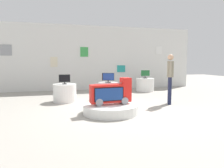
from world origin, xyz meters
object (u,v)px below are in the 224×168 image
(display_pedestal_left_rear, at_px, (108,91))
(shopper_browsing_near_truck, at_px, (170,75))
(display_pedestal_center_rear, at_px, (65,93))
(main_display_pedestal, at_px, (111,109))
(display_pedestal_right_rear, at_px, (145,85))
(tv_on_left_rear, at_px, (108,77))
(tv_on_right_rear, at_px, (145,74))
(novelty_firetruck_tv, at_px, (111,94))
(tv_on_center_rear, at_px, (65,79))

(display_pedestal_left_rear, height_order, shopper_browsing_near_truck, shopper_browsing_near_truck)
(display_pedestal_center_rear, distance_m, shopper_browsing_near_truck, 3.84)
(main_display_pedestal, xyz_separation_m, shopper_browsing_near_truck, (2.32, 0.75, 0.89))
(display_pedestal_right_rear, bearing_deg, main_display_pedestal, -125.51)
(shopper_browsing_near_truck, bearing_deg, tv_on_left_rear, 139.50)
(display_pedestal_right_rear, distance_m, tv_on_right_rear, 0.55)
(display_pedestal_center_rear, distance_m, display_pedestal_right_rear, 4.40)
(display_pedestal_right_rear, height_order, tv_on_right_rear, tv_on_right_rear)
(novelty_firetruck_tv, bearing_deg, main_display_pedestal, 167.59)
(novelty_firetruck_tv, relative_size, display_pedestal_left_rear, 1.55)
(display_pedestal_center_rear, height_order, shopper_browsing_near_truck, shopper_browsing_near_truck)
(display_pedestal_center_rear, xyz_separation_m, tv_on_right_rear, (4.01, 1.81, 0.55))
(main_display_pedestal, relative_size, novelty_firetruck_tv, 1.32)
(novelty_firetruck_tv, distance_m, display_pedestal_left_rear, 2.38)
(tv_on_center_rear, xyz_separation_m, shopper_browsing_near_truck, (3.52, -1.36, 0.17))
(tv_on_center_rear, distance_m, shopper_browsing_near_truck, 3.78)
(tv_on_left_rear, xyz_separation_m, shopper_browsing_near_truck, (1.83, -1.56, 0.17))
(display_pedestal_right_rear, xyz_separation_m, shopper_browsing_near_truck, (-0.48, -3.18, 0.69))
(novelty_firetruck_tv, distance_m, tv_on_center_rear, 2.46)
(display_pedestal_center_rear, relative_size, tv_on_right_rear, 1.67)
(tv_on_right_rear, xyz_separation_m, shopper_browsing_near_truck, (-0.48, -3.17, 0.14))
(display_pedestal_center_rear, xyz_separation_m, tv_on_center_rear, (0.00, -0.00, 0.52))
(main_display_pedestal, relative_size, tv_on_center_rear, 3.89)
(display_pedestal_left_rear, height_order, tv_on_left_rear, tv_on_left_rear)
(main_display_pedestal, distance_m, display_pedestal_right_rear, 4.83)
(display_pedestal_right_rear, distance_m, shopper_browsing_near_truck, 3.29)
(display_pedestal_center_rear, xyz_separation_m, display_pedestal_right_rear, (4.01, 1.82, 0.00))
(novelty_firetruck_tv, height_order, shopper_browsing_near_truck, shopper_browsing_near_truck)
(tv_on_left_rear, xyz_separation_m, tv_on_right_rear, (2.31, 1.62, 0.03))
(display_pedestal_center_rear, bearing_deg, tv_on_right_rear, 24.35)
(novelty_firetruck_tv, distance_m, shopper_browsing_near_truck, 2.46)
(novelty_firetruck_tv, bearing_deg, tv_on_center_rear, 120.16)
(display_pedestal_center_rear, bearing_deg, novelty_firetruck_tv, -59.88)
(main_display_pedestal, height_order, display_pedestal_center_rear, display_pedestal_center_rear)
(tv_on_center_rear, xyz_separation_m, tv_on_right_rear, (4.01, 1.82, 0.03))
(tv_on_center_rear, distance_m, tv_on_right_rear, 4.40)
(novelty_firetruck_tv, distance_m, display_pedestal_right_rear, 4.82)
(display_pedestal_right_rear, relative_size, tv_on_right_rear, 1.76)
(tv_on_right_rear, distance_m, shopper_browsing_near_truck, 3.21)
(tv_on_left_rear, bearing_deg, tv_on_right_rear, 34.98)
(tv_on_left_rear, relative_size, display_pedestal_center_rear, 0.56)
(main_display_pedestal, height_order, display_pedestal_right_rear, display_pedestal_right_rear)
(novelty_firetruck_tv, relative_size, tv_on_right_rear, 2.36)
(tv_on_left_rear, distance_m, tv_on_right_rear, 2.82)
(shopper_browsing_near_truck, bearing_deg, main_display_pedestal, -162.09)
(tv_on_left_rear, height_order, tv_on_center_rear, tv_on_left_rear)
(display_pedestal_left_rear, height_order, tv_on_center_rear, tv_on_center_rear)
(tv_on_left_rear, relative_size, tv_on_center_rear, 1.16)
(display_pedestal_left_rear, relative_size, tv_on_center_rear, 1.90)
(tv_on_left_rear, xyz_separation_m, display_pedestal_center_rear, (-1.70, -0.20, -0.52))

